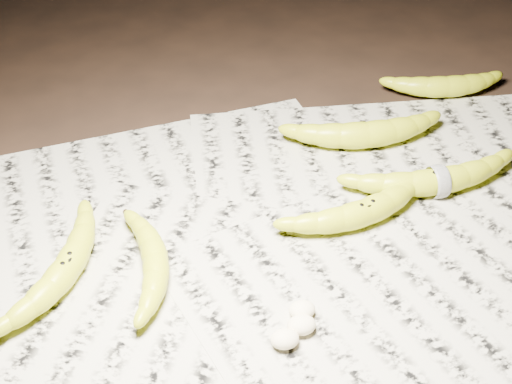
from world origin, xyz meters
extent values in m
plane|color=black|center=(0.00, 0.00, 0.00)|extent=(3.00, 3.00, 0.00)
cube|color=#B3B09A|center=(0.03, -0.02, 0.00)|extent=(0.90, 0.70, 0.01)
torus|color=white|center=(0.24, 0.03, 0.03)|extent=(0.00, 0.05, 0.05)
ellipsoid|color=#FBEAC2|center=(-0.02, -0.17, 0.02)|extent=(0.03, 0.03, 0.02)
ellipsoid|color=#FBEAC2|center=(-0.04, -0.18, 0.02)|extent=(0.03, 0.03, 0.02)
ellipsoid|color=#FBEAC2|center=(-0.01, -0.14, 0.02)|extent=(0.03, 0.03, 0.02)
camera|label=1|loc=(-0.19, -0.67, 0.63)|focal=50.00mm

